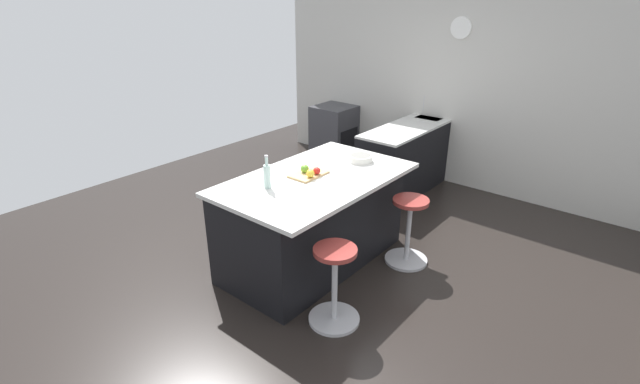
{
  "coord_description": "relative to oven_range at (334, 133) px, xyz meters",
  "views": [
    {
      "loc": [
        3.26,
        2.6,
        2.62
      ],
      "look_at": [
        0.11,
        0.0,
        0.81
      ],
      "focal_mm": 25.98,
      "sensor_mm": 36.0,
      "label": 1
    }
  ],
  "objects": [
    {
      "name": "kitchen_island",
      "position": [
        2.63,
        1.77,
        0.04
      ],
      "size": [
        1.94,
        1.16,
        0.95
      ],
      "color": "black",
      "rests_on": "ground_plane"
    },
    {
      "name": "cutting_board",
      "position": [
        2.64,
        1.73,
        0.52
      ],
      "size": [
        0.36,
        0.24,
        0.02
      ],
      "primitive_type": "cube",
      "color": "tan",
      "rests_on": "kitchen_island"
    },
    {
      "name": "stool_by_window",
      "position": [
        2.02,
        2.53,
        -0.11
      ],
      "size": [
        0.44,
        0.44,
        0.71
      ],
      "color": "#B7B7BC",
      "rests_on": "ground_plane"
    },
    {
      "name": "oven_range",
      "position": [
        0.0,
        0.0,
        0.0
      ],
      "size": [
        0.6,
        0.61,
        0.89
      ],
      "color": "#38383D",
      "rests_on": "ground_plane"
    },
    {
      "name": "sink_cabinet",
      "position": [
        -0.0,
        1.55,
        0.02
      ],
      "size": [
        2.41,
        0.6,
        1.2
      ],
      "color": "black",
      "rests_on": "ground_plane"
    },
    {
      "name": "interior_partition_left",
      "position": [
        -0.35,
        1.86,
        0.98
      ],
      "size": [
        0.15,
        5.88,
        2.85
      ],
      "color": "beige",
      "rests_on": "ground_plane"
    },
    {
      "name": "ground_plane",
      "position": [
        2.52,
        1.86,
        -0.44
      ],
      "size": [
        7.65,
        7.65,
        0.0
      ],
      "primitive_type": "plane",
      "color": "black"
    },
    {
      "name": "water_bottle",
      "position": [
        3.11,
        1.65,
        0.63
      ],
      "size": [
        0.06,
        0.06,
        0.31
      ],
      "color": "silver",
      "rests_on": "kitchen_island"
    },
    {
      "name": "apple_yellow",
      "position": [
        2.71,
        1.81,
        0.57
      ],
      "size": [
        0.08,
        0.08,
        0.08
      ],
      "primitive_type": "sphere",
      "color": "gold",
      "rests_on": "cutting_board"
    },
    {
      "name": "fruit_bowl",
      "position": [
        2.0,
        1.9,
        0.55
      ],
      "size": [
        0.25,
        0.25,
        0.07
      ],
      "color": "silver",
      "rests_on": "kitchen_island"
    },
    {
      "name": "stool_middle",
      "position": [
        3.24,
        2.53,
        -0.11
      ],
      "size": [
        0.44,
        0.44,
        0.71
      ],
      "color": "#B7B7BC",
      "rests_on": "ground_plane"
    },
    {
      "name": "apple_green",
      "position": [
        2.65,
        1.69,
        0.57
      ],
      "size": [
        0.08,
        0.08,
        0.08
      ],
      "primitive_type": "sphere",
      "color": "#609E2D",
      "rests_on": "cutting_board"
    },
    {
      "name": "apple_red",
      "position": [
        2.61,
        1.81,
        0.57
      ],
      "size": [
        0.07,
        0.07,
        0.07
      ],
      "primitive_type": "sphere",
      "color": "red",
      "rests_on": "cutting_board"
    }
  ]
}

